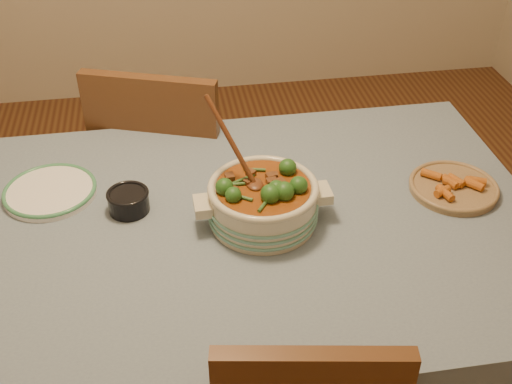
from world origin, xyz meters
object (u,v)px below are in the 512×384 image
stew_casserole (263,199)px  chair_far (168,167)px  dining_table (230,249)px  white_plate (50,191)px  condiment_bowl (128,200)px  fried_plate (454,186)px

stew_casserole → chair_far: 0.73m
chair_far → dining_table: bearing=123.0°
dining_table → white_plate: (-0.47, 0.20, 0.10)m
dining_table → stew_casserole: 0.19m
white_plate → condiment_bowl: bearing=-26.0°
fried_plate → white_plate: bearing=171.7°
fried_plate → chair_far: (-0.79, 0.58, -0.24)m
white_plate → chair_far: bearing=51.8°
dining_table → stew_casserole: size_ratio=4.69×
dining_table → white_plate: bearing=156.6°
dining_table → condiment_bowl: size_ratio=13.31×
white_plate → condiment_bowl: (0.22, -0.11, 0.02)m
stew_casserole → white_plate: bearing=159.6°
white_plate → condiment_bowl: size_ratio=2.46×
dining_table → chair_far: chair_far is taller
stew_casserole → white_plate: 0.60m
chair_far → condiment_bowl: bearing=97.8°
dining_table → condiment_bowl: condiment_bowl is taller
stew_casserole → chair_far: bearing=110.6°
dining_table → chair_far: bearing=103.2°
white_plate → chair_far: 0.58m
dining_table → condiment_bowl: (-0.26, 0.10, 0.13)m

